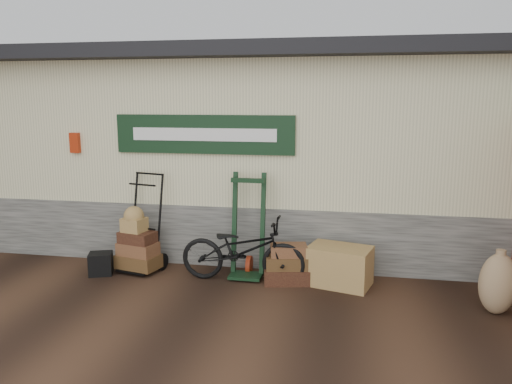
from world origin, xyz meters
TOP-DOWN VIEW (x-y plane):
  - ground at (0.00, 0.00)m, footprint 80.00×80.00m
  - station_building at (-0.01, 2.74)m, footprint 14.40×4.10m
  - porter_trolley at (-1.14, 0.68)m, footprint 0.82×0.69m
  - green_barrow at (0.39, 0.67)m, footprint 0.53×0.45m
  - suitcase_stack at (0.96, 0.51)m, footprint 0.67×0.49m
  - wicker_hamper at (1.66, 0.55)m, footprint 0.91×0.72m
  - black_trunk at (-1.66, 0.34)m, footprint 0.39×0.36m
  - bicycle at (0.37, 0.43)m, footprint 0.64×1.72m
  - burlap_sack_left at (3.47, -0.03)m, footprint 0.57×0.53m

SIDE VIEW (x-z plane):
  - ground at x=0.00m, z-range 0.00..0.00m
  - black_trunk at x=-1.66m, z-range 0.00..0.31m
  - wicker_hamper at x=1.66m, z-range 0.00..0.52m
  - suitcase_stack at x=0.96m, z-range 0.00..0.54m
  - burlap_sack_left at x=3.47m, z-range 0.00..0.72m
  - bicycle at x=0.37m, z-range 0.00..0.99m
  - porter_trolley at x=-1.14m, z-range 0.00..1.43m
  - green_barrow at x=0.39m, z-range 0.00..1.45m
  - station_building at x=-0.01m, z-range 0.01..3.21m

